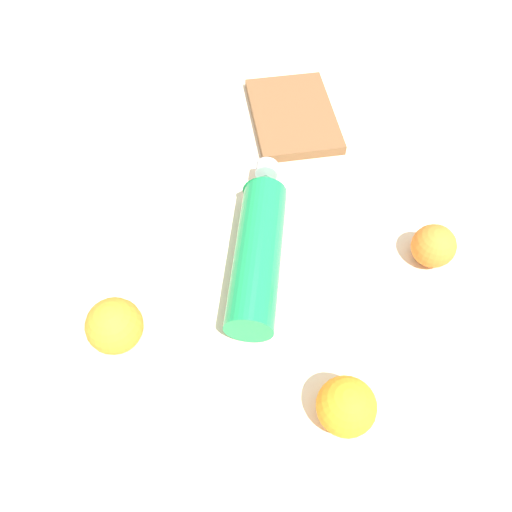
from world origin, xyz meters
TOP-DOWN VIEW (x-y plane):
  - ground_plane at (0.00, 0.00)m, footprint 2.40×2.40m
  - water_bottle at (0.02, 0.01)m, footprint 0.27×0.22m
  - orange_0 at (0.16, 0.22)m, footprint 0.06×0.06m
  - orange_1 at (0.28, -0.03)m, footprint 0.07×0.07m
  - orange_2 at (0.04, -0.22)m, footprint 0.07×0.07m
  - cutting_board at (-0.20, 0.22)m, footprint 0.25×0.21m

SIDE VIEW (x-z plane):
  - ground_plane at x=0.00m, z-range 0.00..0.00m
  - cutting_board at x=-0.20m, z-range 0.00..0.02m
  - orange_0 at x=0.16m, z-range 0.00..0.06m
  - water_bottle at x=0.02m, z-range 0.00..0.07m
  - orange_1 at x=0.28m, z-range 0.00..0.07m
  - orange_2 at x=0.04m, z-range 0.00..0.07m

